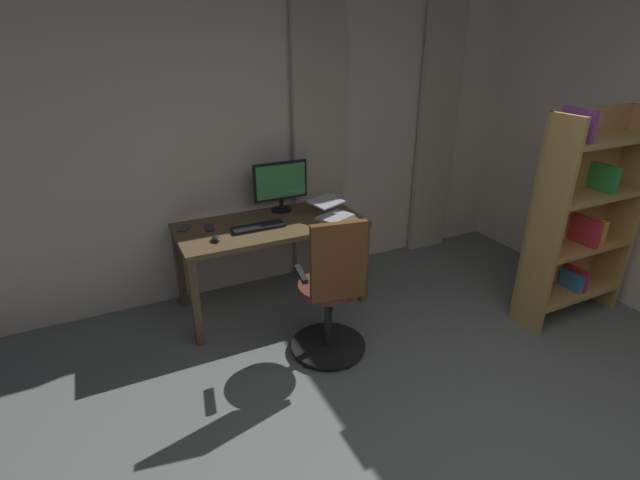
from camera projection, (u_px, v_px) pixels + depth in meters
name	position (u px, v px, depth m)	size (l,w,h in m)	color
back_room_partition	(278.00, 140.00, 4.12)	(5.07, 0.10, 2.63)	beige
curtain_left_panel	(436.00, 135.00, 4.73)	(0.44, 0.06, 2.46)	#BCB49E
curtain_right_panel	(319.00, 148.00, 4.20)	(0.49, 0.06, 2.46)	#BCB49E
desk	(271.00, 233.00, 3.85)	(1.52, 0.71, 0.76)	brown
office_chair	(332.00, 295.00, 3.24)	(0.56, 0.56, 1.11)	black
computer_monitor	(281.00, 183.00, 3.98)	(0.48, 0.18, 0.43)	black
computer_keyboard	(258.00, 227.00, 3.71)	(0.43, 0.13, 0.02)	black
laptop	(332.00, 211.00, 3.92)	(0.38, 0.39, 0.14)	#B7BCC1
computer_mouse	(216.00, 239.00, 3.48)	(0.06, 0.10, 0.04)	#232328
cell_phone_by_monitor	(184.00, 228.00, 3.70)	(0.07, 0.14, 0.01)	#333338
cell_phone_face_up	(210.00, 228.00, 3.71)	(0.07, 0.14, 0.01)	#232328
mug_tea	(333.00, 200.00, 4.20)	(0.13, 0.08, 0.09)	white
bookshelf	(579.00, 218.00, 3.67)	(0.94, 0.30, 1.72)	tan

